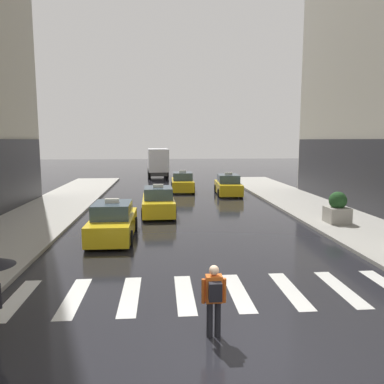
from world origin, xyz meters
The scene contains 9 objects.
ground_plane centered at (0.00, 0.00, 0.00)m, with size 160.00×160.00×0.00m, color black.
crosswalk_markings centered at (0.00, 3.00, 0.00)m, with size 11.30×2.80×0.01m.
taxi_lead centered at (-3.56, 9.40, 0.72)m, with size 1.95×4.55×1.80m.
taxi_second centered at (-1.58, 14.71, 0.72)m, with size 2.01×4.58×1.80m.
taxi_third centered at (3.94, 22.38, 0.72)m, with size 2.09×4.61×1.80m.
taxi_fourth centered at (0.43, 24.78, 0.72)m, with size 2.01×4.58×1.80m.
box_truck centered at (-1.75, 36.88, 1.85)m, with size 2.57×7.63×3.35m.
pedestrian_with_backpack centered at (-0.28, 0.55, 0.97)m, with size 0.55×0.43×1.65m.
planter_mid_block centered at (7.56, 11.03, 0.87)m, with size 1.10×1.10×1.60m.
Camera 1 is at (-1.41, -7.26, 4.36)m, focal length 35.37 mm.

